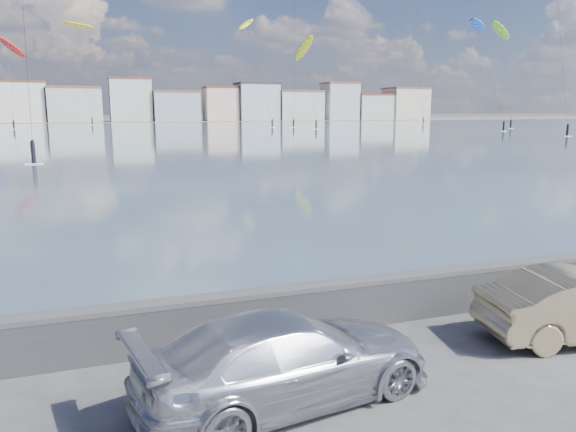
# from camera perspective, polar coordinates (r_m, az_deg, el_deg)

# --- Properties ---
(ground) EXTENTS (700.00, 700.00, 0.00)m
(ground) POSITION_cam_1_polar(r_m,az_deg,el_deg) (9.20, 2.61, -18.64)
(ground) COLOR #333335
(ground) RESTS_ON ground
(bay_water) EXTENTS (500.00, 177.00, 0.00)m
(bay_water) POSITION_cam_1_polar(r_m,az_deg,el_deg) (99.05, -17.95, 7.81)
(bay_water) COLOR #3C5068
(bay_water) RESTS_ON ground
(far_shore_strip) EXTENTS (500.00, 60.00, 0.00)m
(far_shore_strip) POSITION_cam_1_polar(r_m,az_deg,el_deg) (207.47, -18.96, 9.13)
(far_shore_strip) COLOR #4C473D
(far_shore_strip) RESTS_ON ground
(seawall) EXTENTS (400.00, 0.36, 1.08)m
(seawall) POSITION_cam_1_polar(r_m,az_deg,el_deg) (11.27, -2.62, -9.64)
(seawall) COLOR #28282B
(seawall) RESTS_ON ground
(far_buildings) EXTENTS (240.79, 13.26, 14.60)m
(far_buildings) POSITION_cam_1_polar(r_m,az_deg,el_deg) (193.45, -18.61, 10.84)
(far_buildings) COLOR beige
(far_buildings) RESTS_ON ground
(car_silver) EXTENTS (5.10, 2.76, 1.41)m
(car_silver) POSITION_cam_1_polar(r_m,az_deg,el_deg) (9.02, -0.15, -14.23)
(car_silver) COLOR silver
(car_silver) RESTS_ON ground
(kitesurfer_0) EXTENTS (9.30, 9.99, 27.37)m
(kitesurfer_0) POSITION_cam_1_polar(r_m,az_deg,el_deg) (166.19, -20.57, 17.59)
(kitesurfer_0) COLOR yellow
(kitesurfer_0) RESTS_ON ground
(kitesurfer_7) EXTENTS (9.08, 17.86, 22.91)m
(kitesurfer_7) POSITION_cam_1_polar(r_m,az_deg,el_deg) (131.24, 18.66, 17.84)
(kitesurfer_7) COLOR blue
(kitesurfer_7) RESTS_ON ground
(kitesurfer_10) EXTENTS (7.10, 17.12, 26.65)m
(kitesurfer_10) POSITION_cam_1_polar(r_m,az_deg,el_deg) (143.33, -4.28, 18.71)
(kitesurfer_10) COLOR yellow
(kitesurfer_10) RESTS_ON ground
(kitesurfer_11) EXTENTS (6.98, 15.37, 20.13)m
(kitesurfer_11) POSITION_cam_1_polar(r_m,az_deg,el_deg) (143.80, -26.18, 15.01)
(kitesurfer_11) COLOR red
(kitesurfer_11) RESTS_ON ground
(kitesurfer_12) EXTENTS (8.07, 12.11, 24.47)m
(kitesurfer_12) POSITION_cam_1_polar(r_m,az_deg,el_deg) (144.94, 20.82, 17.04)
(kitesurfer_12) COLOR #8CD826
(kitesurfer_12) RESTS_ON ground
(kitesurfer_15) EXTENTS (3.08, 11.48, 20.02)m
(kitesurfer_15) POSITION_cam_1_polar(r_m,az_deg,el_deg) (128.11, 1.64, 16.57)
(kitesurfer_15) COLOR yellow
(kitesurfer_15) RESTS_ON ground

